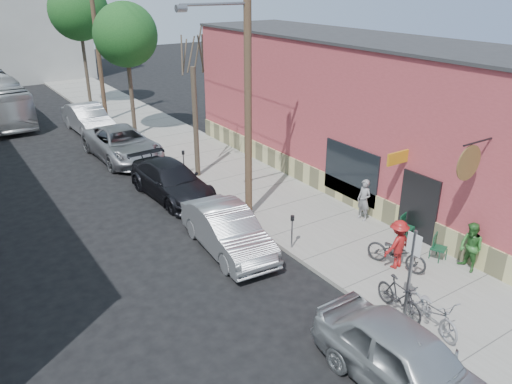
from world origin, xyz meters
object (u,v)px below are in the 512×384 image
car_3 (122,144)px  car_2 (171,181)px  tree_leafy_mid (126,35)px  tree_leafy_far (78,11)px  car_4 (88,119)px  cyclist (398,244)px  parking_meter_far (183,159)px  car_0 (407,362)px  sign_post (411,268)px  parking_meter_near (292,226)px  tree_bare (195,123)px  patron_grey (364,200)px  parked_bike_b (433,311)px  utility_pole_near (247,84)px  patio_chair_b (439,248)px  parked_bike_a (399,297)px  bus (0,100)px  patron_green (471,247)px  car_1 (228,230)px  patio_chair_a (407,227)px

car_3 → car_2: bearing=-91.1°
tree_leafy_mid → tree_leafy_far: tree_leafy_far is taller
car_4 → cyclist: bearing=-82.3°
parking_meter_far → car_0: (-1.80, -15.18, -0.14)m
sign_post → car_2: size_ratio=0.54×
parking_meter_near → tree_bare: size_ratio=0.24×
parking_meter_far → patron_grey: patron_grey is taller
parking_meter_far → parked_bike_b: parking_meter_far is taller
tree_leafy_far → car_4: (-2.00, -6.33, -6.01)m
utility_pole_near → car_4: bearing=95.7°
patio_chair_b → car_4: (-5.06, 22.40, 0.27)m
tree_leafy_mid → parked_bike_a: (-0.34, -21.03, -5.31)m
utility_pole_near → car_4: size_ratio=1.92×
parking_meter_far → bus: size_ratio=0.12×
patron_green → car_3: patron_green is taller
car_0 → car_1: bearing=89.4°
tree_leafy_mid → tree_leafy_far: 9.01m
cyclist → car_0: cyclist is taller
parking_meter_far → tree_bare: size_ratio=0.24×
patron_grey → car_3: bearing=-157.8°
parking_meter_far → car_3: 4.61m
tree_leafy_mid → cyclist: tree_leafy_mid is taller
cyclist → parking_meter_far: bearing=-81.0°
bus → parked_bike_b: bearing=-79.5°
tree_bare → car_1: (-2.39, -6.85, -1.95)m
car_4 → bus: bus is taller
car_4 → car_0: bearing=-92.2°
patio_chair_b → car_1: 7.21m
sign_post → patio_chair_a: sign_post is taller
tree_leafy_far → car_3: tree_leafy_far is taller
patio_chair_b → car_3: car_3 is taller
parking_meter_near → car_0: size_ratio=0.25×
parking_meter_far → tree_bare: 1.87m
sign_post → tree_bare: 13.19m
tree_leafy_far → sign_post: bearing=-90.9°
parking_meter_near → patio_chair_a: 4.30m
tree_leafy_mid → car_1: bearing=-99.0°
utility_pole_near → patio_chair_b: 8.80m
sign_post → patron_green: bearing=9.5°
tree_leafy_far → patron_green: tree_leafy_far is taller
utility_pole_near → car_3: utility_pole_near is taller
car_1 → parking_meter_far: bearing=80.2°
car_0 → patio_chair_b: bearing=30.2°
patron_grey → parked_bike_b: patron_grey is taller
parked_bike_a → cyclist: bearing=50.2°
car_1 → patron_grey: bearing=-6.4°
sign_post → car_2: sign_post is taller
tree_leafy_mid → parked_bike_b: tree_leafy_mid is taller
parking_meter_near → tree_bare: tree_bare is taller
tree_leafy_mid → bus: size_ratio=0.75×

